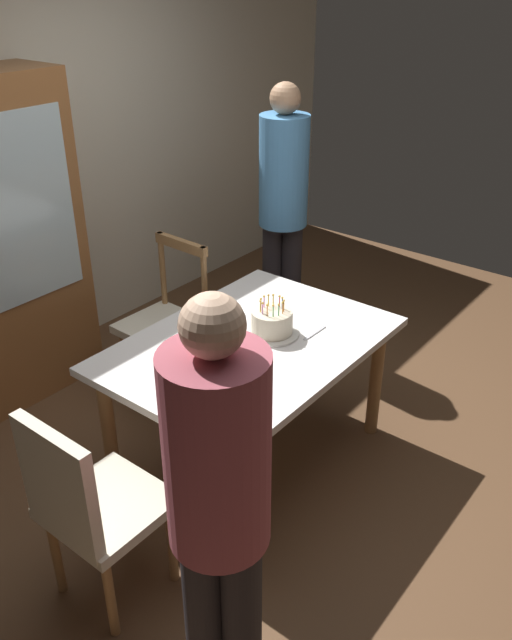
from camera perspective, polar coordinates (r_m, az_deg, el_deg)
ground at (r=3.67m, az=-0.49°, el=-11.74°), size 6.40×6.40×0.00m
back_wall at (r=4.35m, az=-20.47°, el=12.53°), size 6.40×0.10×2.60m
dining_table at (r=3.29m, az=-0.54°, el=-3.23°), size 1.42×1.01×0.73m
birthday_cake at (r=3.28m, az=1.39°, el=-0.27°), size 0.28×0.28×0.20m
plate_near_celebrant at (r=2.87m, az=-1.88°, el=-6.31°), size 0.22×0.22×0.01m
plate_far_side at (r=3.33m, az=-4.37°, el=-1.04°), size 0.22×0.22×0.01m
fork_near_celebrant at (r=2.77m, az=-4.05°, el=-7.82°), size 0.18×0.04×0.01m
fork_far_side at (r=3.23m, az=-6.28°, el=-2.19°), size 0.18×0.05×0.01m
fork_near_guest at (r=3.33m, az=5.12°, el=-1.14°), size 0.18×0.02×0.01m
chair_spindle_back at (r=4.00m, az=-7.89°, el=-0.31°), size 0.45×0.45×0.95m
chair_upholstered at (r=2.72m, az=-14.37°, el=-15.24°), size 0.45×0.44×0.95m
person_celebrant at (r=2.08m, az=-3.26°, el=-15.47°), size 0.32×0.32×1.64m
person_guest at (r=4.36m, az=2.38°, el=10.25°), size 0.32×0.32×1.75m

